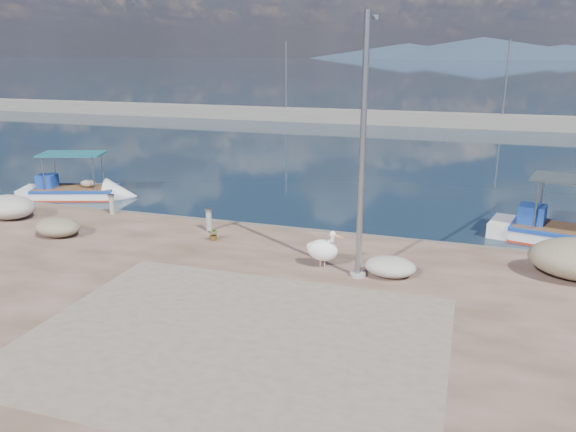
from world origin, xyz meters
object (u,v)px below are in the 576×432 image
Objects in this scene: bollard_near at (209,219)px; pelican at (323,250)px; lamp_post at (362,159)px; boat_left at (75,194)px; boat_right at (571,238)px.

pelican is at bearing -24.52° from bollard_near.
pelican is 0.17× the size of lamp_post.
lamp_post reaches higher than boat_left.
lamp_post is at bearing -121.66° from boat_right.
boat_left reaches higher than bollard_near.
boat_right is 12.73m from bollard_near.
pelican is at bearing 163.81° from lamp_post.
boat_left is at bearing 155.94° from lamp_post.
bollard_near is at bearing 156.99° from lamp_post.
boat_right reaches higher than bollard_near.
lamp_post is at bearing -23.01° from bollard_near.
lamp_post is (-6.33, -6.43, 3.59)m from boat_right.
boat_right is 9.71m from lamp_post.
boat_right is at bearing 45.42° from lamp_post.
lamp_post is 8.75× the size of bollard_near.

